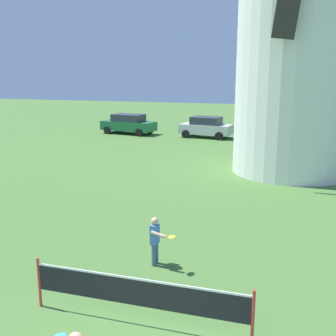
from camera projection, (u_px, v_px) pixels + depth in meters
windmill at (300, 5)px, 19.11m from camera, size 10.12×6.37×16.21m
tennis_net at (138, 293)px, 8.16m from camera, size 4.50×0.06×1.10m
player_far at (156, 238)px, 10.70m from camera, size 0.73×0.58×1.28m
parked_car_green at (128, 124)px, 33.37m from camera, size 4.55×2.44×1.56m
parked_car_silver at (206, 127)px, 31.49m from camera, size 4.00×2.26×1.56m
parked_car_black at (285, 129)px, 30.31m from camera, size 4.21×2.34×1.56m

